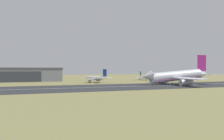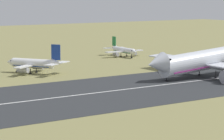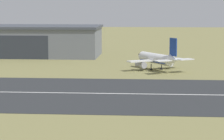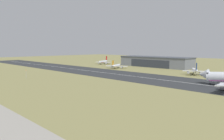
{
  "view_description": "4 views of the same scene",
  "coord_description": "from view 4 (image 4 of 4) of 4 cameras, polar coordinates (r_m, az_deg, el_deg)",
  "views": [
    {
      "loc": [
        0.08,
        14.82,
        9.62
      ],
      "look_at": [
        29.21,
        95.16,
        9.5
      ],
      "focal_mm": 35.0,
      "sensor_mm": 36.0,
      "label": 1
    },
    {
      "loc": [
        -31.04,
        11.55,
        25.75
      ],
      "look_at": [
        30.4,
        103.61,
        10.1
      ],
      "focal_mm": 85.0,
      "sensor_mm": 36.0,
      "label": 2
    },
    {
      "loc": [
        43.38,
        14.82,
        20.06
      ],
      "look_at": [
        35.94,
        106.21,
        8.21
      ],
      "focal_mm": 85.0,
      "sensor_mm": 36.0,
      "label": 3
    },
    {
      "loc": [
        119.4,
        2.96,
        22.03
      ],
      "look_at": [
        29.16,
        92.79,
        8.51
      ],
      "focal_mm": 35.0,
      "sensor_mm": 36.0,
      "label": 4
    }
  ],
  "objects": [
    {
      "name": "airplane_parked_west",
      "position": [
        224.49,
        1.16,
        1.12
      ],
      "size": [
        22.18,
        23.26,
        8.66
      ],
      "color": "silver",
      "rests_on": "ground_plane"
    },
    {
      "name": "runway_strip",
      "position": [
        174.96,
        1.65,
        -1.16
      ],
      "size": [
        506.01,
        44.3,
        0.06
      ],
      "primitive_type": "cube",
      "color": "#2B2D30",
      "rests_on": "ground_plane"
    },
    {
      "name": "ground_plane",
      "position": [
        136.1,
        -17.41,
        -3.53
      ],
      "size": [
        746.01,
        746.01,
        0.0
      ],
      "primitive_type": "plane",
      "color": "olive"
    },
    {
      "name": "runway_centreline",
      "position": [
        174.95,
        1.65,
        -1.15
      ],
      "size": [
        455.41,
        0.7,
        0.01
      ],
      "primitive_type": "cube",
      "color": "silver",
      "rests_on": "runway_strip"
    },
    {
      "name": "hangar_building",
      "position": [
        247.36,
        11.19,
        2.15
      ],
      "size": [
        83.13,
        24.2,
        11.28
      ],
      "color": "slate",
      "rests_on": "ground_plane"
    },
    {
      "name": "airplane_parked_east",
      "position": [
        279.38,
        -2.3,
        2.16
      ],
      "size": [
        20.43,
        24.47,
        9.81
      ],
      "color": "silver",
      "rests_on": "ground_plane"
    },
    {
      "name": "windsock_pole",
      "position": [
        163.95,
        -21.59,
        -0.12
      ],
      "size": [
        2.67,
        1.36,
        6.21
      ],
      "color": "#B7B7BC",
      "rests_on": "ground_plane"
    },
    {
      "name": "airplane_parked_centre",
      "position": [
        184.82,
        20.78,
        -0.16
      ],
      "size": [
        19.41,
        21.71,
        9.97
      ],
      "color": "white",
      "rests_on": "ground_plane"
    }
  ]
}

